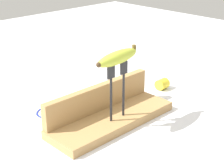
{
  "coord_description": "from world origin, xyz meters",
  "views": [
    {
      "loc": [
        -0.66,
        -0.68,
        0.52
      ],
      "look_at": [
        0.0,
        0.0,
        0.13
      ],
      "focal_mm": 58.24,
      "sensor_mm": 36.0,
      "label": 1
    }
  ],
  "objects_px": {
    "wire_coil": "(50,112)",
    "fork_stand_center": "(117,86)",
    "banana_raised_center": "(118,57)",
    "fork_fallen_near": "(71,113)",
    "banana_chunk_far": "(162,84)"
  },
  "relations": [
    {
      "from": "wire_coil",
      "to": "fork_stand_center",
      "type": "bearing_deg",
      "value": -66.23
    },
    {
      "from": "fork_stand_center",
      "to": "wire_coil",
      "type": "height_order",
      "value": "fork_stand_center"
    },
    {
      "from": "banana_raised_center",
      "to": "wire_coil",
      "type": "distance_m",
      "value": 0.31
    },
    {
      "from": "fork_fallen_near",
      "to": "banana_chunk_far",
      "type": "height_order",
      "value": "banana_chunk_far"
    },
    {
      "from": "fork_stand_center",
      "to": "banana_raised_center",
      "type": "relative_size",
      "value": 0.99
    },
    {
      "from": "fork_stand_center",
      "to": "banana_chunk_far",
      "type": "xyz_separation_m",
      "value": [
        0.31,
        0.08,
        -0.11
      ]
    },
    {
      "from": "banana_raised_center",
      "to": "wire_coil",
      "type": "relative_size",
      "value": 1.96
    },
    {
      "from": "fork_stand_center",
      "to": "fork_fallen_near",
      "type": "xyz_separation_m",
      "value": [
        -0.05,
        0.15,
        -0.12
      ]
    },
    {
      "from": "banana_raised_center",
      "to": "banana_chunk_far",
      "type": "xyz_separation_m",
      "value": [
        0.31,
        0.08,
        -0.19
      ]
    },
    {
      "from": "banana_chunk_far",
      "to": "fork_stand_center",
      "type": "bearing_deg",
      "value": -165.59
    },
    {
      "from": "banana_raised_center",
      "to": "fork_fallen_near",
      "type": "xyz_separation_m",
      "value": [
        -0.05,
        0.15,
        -0.21
      ]
    },
    {
      "from": "fork_stand_center",
      "to": "banana_raised_center",
      "type": "xyz_separation_m",
      "value": [
        -0.0,
        -0.0,
        0.08
      ]
    },
    {
      "from": "fork_stand_center",
      "to": "banana_raised_center",
      "type": "height_order",
      "value": "banana_raised_center"
    },
    {
      "from": "fork_stand_center",
      "to": "wire_coil",
      "type": "distance_m",
      "value": 0.26
    },
    {
      "from": "fork_stand_center",
      "to": "banana_chunk_far",
      "type": "relative_size",
      "value": 3.83
    }
  ]
}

